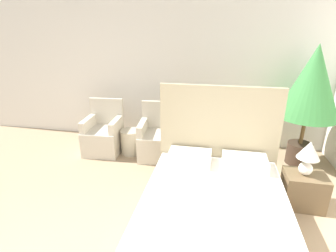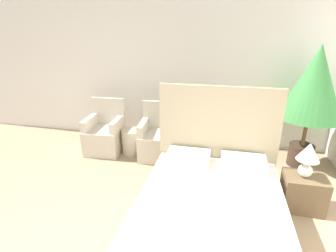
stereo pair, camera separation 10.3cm
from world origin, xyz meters
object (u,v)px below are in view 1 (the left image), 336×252
at_px(bed, 214,209).
at_px(nightstand, 303,190).
at_px(armchair_near_window_right, 158,141).
at_px(potted_palm, 312,86).
at_px(table_lamp, 309,154).
at_px(side_table, 131,142).
at_px(armchair_near_window_left, 104,136).

relative_size(bed, nightstand, 4.14).
bearing_deg(armchair_near_window_right, potted_palm, -0.50).
bearing_deg(nightstand, table_lamp, 178.27).
bearing_deg(nightstand, armchair_near_window_right, 155.38).
bearing_deg(side_table, armchair_near_window_right, -2.78).
bearing_deg(bed, armchair_near_window_right, 121.60).
bearing_deg(bed, potted_palm, 54.15).
distance_m(potted_palm, table_lamp, 1.37).
relative_size(bed, side_table, 4.59).
bearing_deg(potted_palm, armchair_near_window_left, -176.42).
xyz_separation_m(bed, armchair_near_window_left, (-2.06, 1.69, 0.00)).
xyz_separation_m(armchair_near_window_left, potted_palm, (3.43, 0.22, 1.04)).
bearing_deg(side_table, bed, -47.87).
height_order(armchair_near_window_right, table_lamp, armchair_near_window_right).
bearing_deg(table_lamp, side_table, 159.01).
distance_m(armchair_near_window_right, potted_palm, 2.63).
distance_m(armchair_near_window_right, side_table, 0.52).
bearing_deg(armchair_near_window_left, nightstand, -21.07).
xyz_separation_m(nightstand, table_lamp, (-0.03, 0.00, 0.51)).
bearing_deg(armchair_near_window_right, nightstand, -30.22).
xyz_separation_m(bed, nightstand, (1.13, 0.69, -0.07)).
xyz_separation_m(potted_palm, table_lamp, (-0.27, -1.21, -0.60)).
bearing_deg(armchair_near_window_left, side_table, -1.04).
xyz_separation_m(nightstand, side_table, (-2.67, 1.02, -0.00)).
xyz_separation_m(armchair_near_window_right, side_table, (-0.51, 0.02, -0.08)).
height_order(nightstand, side_table, nightstand).
height_order(armchair_near_window_left, side_table, armchair_near_window_left).
distance_m(potted_palm, nightstand, 1.66).
bearing_deg(nightstand, bed, -148.31).
xyz_separation_m(armchair_near_window_left, side_table, (0.51, 0.02, -0.08)).
distance_m(armchair_near_window_left, potted_palm, 3.59).
relative_size(nightstand, side_table, 1.11).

